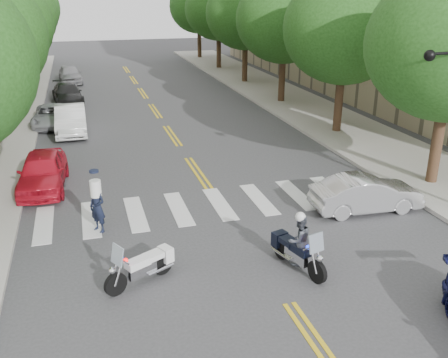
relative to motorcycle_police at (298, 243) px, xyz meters
name	(u,v)px	position (x,y,z in m)	size (l,w,h in m)	color
ground	(289,304)	(-0.88, -1.54, -0.79)	(140.00, 140.00, 0.00)	#38383A
sidewalk_right	(290,101)	(8.62, 20.46, -0.72)	(5.00, 60.00, 0.15)	#9E9991
tree_l_3	(10,17)	(-9.68, 28.46, 4.76)	(6.40, 6.40, 8.45)	#382316
tree_l_4	(20,12)	(-9.68, 36.46, 4.76)	(6.40, 6.40, 8.45)	#382316
tree_l_5	(27,8)	(-9.68, 44.46, 4.76)	(6.40, 6.40, 8.45)	#382316
tree_r_1	(345,28)	(7.92, 12.46, 4.76)	(6.40, 6.40, 8.45)	#382316
tree_r_2	(284,19)	(7.92, 20.46, 4.76)	(6.40, 6.40, 8.45)	#382316
tree_r_3	(246,13)	(7.92, 28.46, 4.76)	(6.40, 6.40, 8.45)	#382316
tree_r_4	(219,9)	(7.92, 36.46, 4.76)	(6.40, 6.40, 8.45)	#382316
tree_r_5	(199,6)	(7.92, 44.46, 4.76)	(6.40, 6.40, 8.45)	#382316
motorcycle_police	(298,243)	(0.00, 0.00, 0.00)	(0.91, 2.15, 1.78)	black
motorcycle_parked	(145,266)	(-4.22, 0.53, -0.31)	(1.99, 1.22, 1.39)	black
officer_standing	(97,207)	(-5.28, 3.95, 0.07)	(0.63, 0.41, 1.72)	black
convertible	(366,194)	(3.98, 2.96, -0.14)	(1.37, 3.94, 1.30)	#B9BABB
parked_car_a	(43,171)	(-7.18, 8.39, -0.06)	(1.73, 4.29, 1.46)	red
parked_car_b	(71,120)	(-6.08, 16.46, -0.04)	(1.59, 4.57, 1.51)	white
parked_car_c	(51,116)	(-7.18, 18.50, -0.21)	(1.93, 4.20, 1.17)	#A0A2A7
parked_car_d	(67,94)	(-6.28, 24.46, -0.13)	(1.85, 4.54, 1.32)	black
parked_car_e	(70,74)	(-6.08, 32.46, -0.06)	(1.72, 4.29, 1.46)	gray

